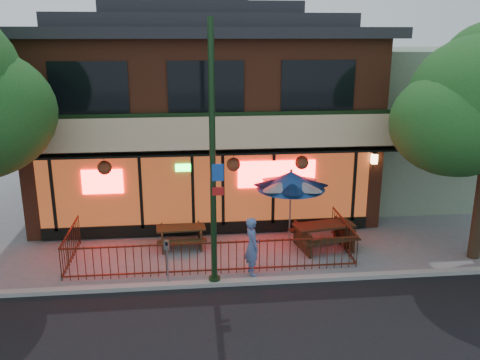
{
  "coord_description": "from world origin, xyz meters",
  "views": [
    {
      "loc": [
        -0.61,
        -12.99,
        6.6
      ],
      "look_at": [
        0.95,
        2.0,
        2.25
      ],
      "focal_mm": 38.0,
      "sensor_mm": 36.0,
      "label": 1
    }
  ],
  "objects_px": {
    "picnic_table_left": "(181,234)",
    "pedestrian": "(252,246)",
    "patio_umbrella": "(291,180)",
    "street_light": "(213,173)",
    "parking_meter_near": "(167,255)",
    "picnic_table_right": "(324,232)"
  },
  "relations": [
    {
      "from": "picnic_table_left",
      "to": "picnic_table_right",
      "type": "distance_m",
      "value": 4.55
    },
    {
      "from": "picnic_table_left",
      "to": "picnic_table_right",
      "type": "bearing_deg",
      "value": -7.21
    },
    {
      "from": "street_light",
      "to": "patio_umbrella",
      "type": "distance_m",
      "value": 3.83
    },
    {
      "from": "patio_umbrella",
      "to": "pedestrian",
      "type": "distance_m",
      "value": 2.89
    },
    {
      "from": "picnic_table_left",
      "to": "parking_meter_near",
      "type": "xyz_separation_m",
      "value": [
        -0.34,
        -2.65,
        0.47
      ]
    },
    {
      "from": "patio_umbrella",
      "to": "pedestrian",
      "type": "height_order",
      "value": "patio_umbrella"
    },
    {
      "from": "picnic_table_right",
      "to": "patio_umbrella",
      "type": "bearing_deg",
      "value": 151.66
    },
    {
      "from": "picnic_table_left",
      "to": "pedestrian",
      "type": "height_order",
      "value": "pedestrian"
    },
    {
      "from": "picnic_table_left",
      "to": "pedestrian",
      "type": "bearing_deg",
      "value": -46.82
    },
    {
      "from": "picnic_table_left",
      "to": "patio_umbrella",
      "type": "height_order",
      "value": "patio_umbrella"
    },
    {
      "from": "pedestrian",
      "to": "parking_meter_near",
      "type": "relative_size",
      "value": 1.27
    },
    {
      "from": "street_light",
      "to": "picnic_table_left",
      "type": "distance_m",
      "value": 3.9
    },
    {
      "from": "street_light",
      "to": "picnic_table_right",
      "type": "xyz_separation_m",
      "value": [
        3.6,
        2.08,
        -2.62
      ]
    },
    {
      "from": "picnic_table_left",
      "to": "patio_umbrella",
      "type": "relative_size",
      "value": 0.65
    },
    {
      "from": "street_light",
      "to": "parking_meter_near",
      "type": "distance_m",
      "value": 2.58
    },
    {
      "from": "street_light",
      "to": "picnic_table_left",
      "type": "xyz_separation_m",
      "value": [
        -0.92,
        2.65,
        -2.71
      ]
    },
    {
      "from": "street_light",
      "to": "parking_meter_near",
      "type": "height_order",
      "value": "street_light"
    },
    {
      "from": "pedestrian",
      "to": "picnic_table_left",
      "type": "bearing_deg",
      "value": 31.02
    },
    {
      "from": "street_light",
      "to": "pedestrian",
      "type": "height_order",
      "value": "street_light"
    },
    {
      "from": "picnic_table_left",
      "to": "pedestrian",
      "type": "relative_size",
      "value": 0.95
    },
    {
      "from": "pedestrian",
      "to": "picnic_table_right",
      "type": "bearing_deg",
      "value": -69.96
    },
    {
      "from": "picnic_table_right",
      "to": "pedestrian",
      "type": "distance_m",
      "value": 2.98
    }
  ]
}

